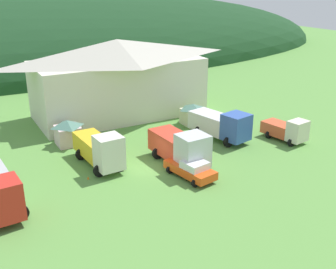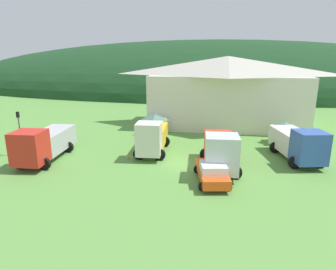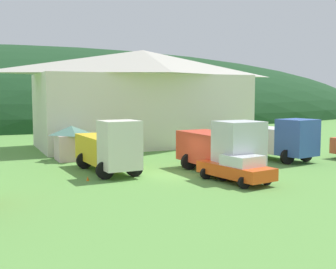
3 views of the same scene
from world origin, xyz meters
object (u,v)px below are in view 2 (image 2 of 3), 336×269
tow_truck_silver (220,150)px  traffic_light_west (20,129)px  depot_building (227,91)px  heavy_rig_striped (152,137)px  box_truck_blue (298,143)px  play_shed_pink (155,125)px  play_shed_cream (283,132)px  traffic_cone_near_pickup (128,159)px  crane_truck_red (44,143)px  service_pickup_orange (212,172)px

tow_truck_silver → traffic_light_west: (-18.78, 0.52, 0.87)m
depot_building → heavy_rig_striped: 15.45m
heavy_rig_striped → box_truck_blue: (13.57, 0.19, -0.02)m
depot_building → play_shed_pink: size_ratio=8.08×
traffic_light_west → tow_truck_silver: bearing=-1.6°
traffic_light_west → play_shed_cream: bearing=18.2°
traffic_cone_near_pickup → play_shed_cream: bearing=26.6°
depot_building → tow_truck_silver: size_ratio=3.09×
play_shed_cream → box_truck_blue: box_truck_blue is taller
crane_truck_red → tow_truck_silver: 15.86m
depot_building → tow_truck_silver: depot_building is taller
depot_building → heavy_rig_striped: depot_building is taller
play_shed_cream → service_pickup_orange: 13.91m
play_shed_pink → traffic_cone_near_pickup: bearing=-95.5°
box_truck_blue → traffic_cone_near_pickup: 15.72m
box_truck_blue → traffic_light_west: 26.01m
play_shed_pink → depot_building: bearing=38.2°
play_shed_pink → traffic_light_west: bearing=-140.3°
box_truck_blue → heavy_rig_striped: bearing=-101.0°
depot_building → traffic_light_west: 25.38m
heavy_rig_striped → traffic_cone_near_pickup: 3.22m
play_shed_cream → box_truck_blue: bearing=-89.2°
heavy_rig_striped → traffic_cone_near_pickup: bearing=-47.6°
crane_truck_red → box_truck_blue: crane_truck_red is taller
play_shed_cream → traffic_cone_near_pickup: bearing=-153.4°
play_shed_pink → service_pickup_orange: 14.35m
depot_building → box_truck_blue: (6.19, -13.01, -3.15)m
play_shed_cream → traffic_light_west: (-25.75, -8.47, 1.37)m
heavy_rig_striped → box_truck_blue: 13.57m
heavy_rig_striped → traffic_cone_near_pickup: heavy_rig_striped is taller
play_shed_cream → traffic_light_west: bearing=-161.8°
play_shed_pink → tow_truck_silver: size_ratio=0.38×
heavy_rig_striped → box_truck_blue: size_ratio=0.97×
crane_truck_red → tow_truck_silver: tow_truck_silver is taller
traffic_light_west → traffic_cone_near_pickup: bearing=4.2°
depot_building → crane_truck_red: size_ratio=2.72×
play_shed_cream → traffic_cone_near_pickup: size_ratio=4.81×
service_pickup_orange → tow_truck_silver: bearing=158.0°
play_shed_cream → box_truck_blue: (0.08, -5.55, 0.40)m
heavy_rig_striped → tow_truck_silver: heavy_rig_striped is taller
heavy_rig_striped → crane_truck_red: bearing=-72.4°
play_shed_pink → service_pickup_orange: bearing=-60.6°
heavy_rig_striped → tow_truck_silver: bearing=59.9°
crane_truck_red → heavy_rig_striped: (9.34, 3.62, 0.01)m
play_shed_pink → box_truck_blue: (14.65, -6.36, 0.30)m
depot_building → traffic_cone_near_pickup: (-9.29, -15.17, -4.83)m
traffic_light_west → heavy_rig_striped: bearing=12.6°
box_truck_blue → play_shed_pink: bearing=-125.2°
play_shed_cream → crane_truck_red: size_ratio=0.33×
depot_building → service_pickup_orange: (-1.42, -19.15, -4.00)m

